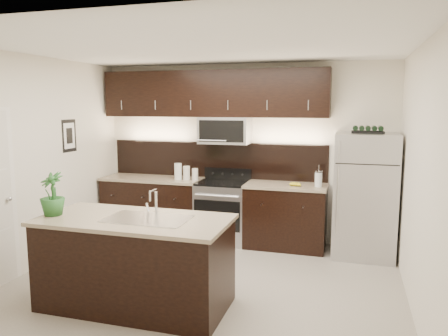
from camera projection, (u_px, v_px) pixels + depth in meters
name	position (u px, v px, depth m)	size (l,w,h in m)	color
ground	(202.00, 286.00, 5.06)	(4.50, 4.50, 0.00)	gray
room_walls	(190.00, 140.00, 4.81)	(4.52, 4.02, 2.71)	silver
counter_run	(210.00, 210.00, 6.73)	(3.51, 0.65, 0.94)	black
upper_fixtures	(214.00, 101.00, 6.62)	(3.49, 0.40, 1.66)	black
island	(136.00, 262.00, 4.52)	(1.96, 0.96, 0.94)	black
sink_faucet	(148.00, 217.00, 4.42)	(0.84, 0.50, 0.28)	silver
refrigerator	(365.00, 195.00, 5.98)	(0.82, 0.74, 1.71)	#B2B2B7
wine_rack	(368.00, 130.00, 5.85)	(0.42, 0.26, 0.10)	black
plant	(52.00, 194.00, 4.54)	(0.25, 0.25, 0.45)	#235622
canisters	(184.00, 173.00, 6.71)	(0.38, 0.12, 0.25)	silver
french_press	(318.00, 179.00, 6.14)	(0.11, 0.11, 0.30)	silver
bananas	(292.00, 184.00, 6.22)	(0.17, 0.13, 0.05)	gold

